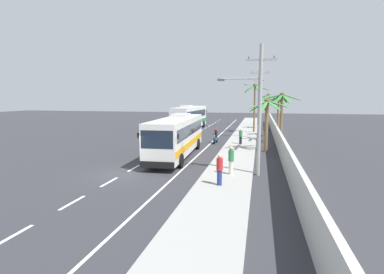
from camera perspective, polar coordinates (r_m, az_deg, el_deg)
ground_plane at (r=20.37m, az=-12.95°, el=-6.90°), size 160.00×160.00×0.00m
sidewalk_kerb at (r=28.21m, az=8.87°, el=-2.60°), size 3.20×90.00×0.14m
lane_markings at (r=33.39m, az=1.43°, el=-1.03°), size 3.66×71.00×0.01m
boundary_wall at (r=32.01m, az=16.23°, el=-0.05°), size 0.24×60.00×1.85m
coach_bus_foreground at (r=25.46m, az=-2.83°, el=0.47°), size 3.28×12.32×3.59m
coach_bus_far_lane at (r=46.15m, az=-0.48°, el=3.89°), size 3.32×12.19×3.86m
motorcycle_beside_bus at (r=32.79m, az=4.61°, el=-0.06°), size 0.56×1.96×1.61m
pedestrian_near_kerb at (r=19.09m, az=7.58°, el=-4.38°), size 0.36×0.36×1.81m
pedestrian_midwalk at (r=31.75m, az=9.40°, el=0.16°), size 0.36×0.36×1.58m
pedestrian_far_walk at (r=16.70m, az=5.36°, el=-6.16°), size 0.36×0.36×1.78m
utility_pole_nearest at (r=19.25m, az=12.65°, el=5.76°), size 3.68×0.24×8.35m
utility_pole_mid at (r=36.63m, az=12.88°, el=7.12°), size 2.31×0.24×9.23m
utility_pole_far at (r=54.02m, az=12.65°, el=7.61°), size 3.55×0.24×9.75m
palm_nearest at (r=38.92m, az=16.40°, el=5.70°), size 3.16×3.32×5.36m
palm_second at (r=34.08m, az=16.96°, el=5.71°), size 4.19×3.83×5.62m
palm_third at (r=42.68m, az=12.10°, el=7.72°), size 3.69×3.75×7.00m
palm_fourth at (r=28.12m, az=14.30°, el=4.41°), size 3.76×3.69×4.98m
palm_farthest at (r=48.03m, az=14.57°, el=6.09°), size 2.65×2.64×5.68m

